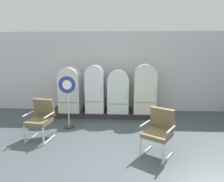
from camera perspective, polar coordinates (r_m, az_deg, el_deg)
ground at (r=4.15m, az=-4.54°, el=-20.37°), size 12.00×10.00×0.05m
back_wall at (r=7.21m, az=-0.99°, el=5.69°), size 11.76×0.12×2.87m
display_plinth at (r=6.87m, az=-1.31°, el=-6.27°), size 3.91×0.95×0.16m
refrigerator_0 at (r=6.75m, az=-12.10°, el=0.83°), size 0.70×0.67×1.51m
refrigerator_1 at (r=6.59m, az=-4.90°, el=1.20°), size 0.61×0.70×1.58m
refrigerator_2 at (r=6.53m, az=1.78°, el=0.33°), size 0.69×0.67×1.43m
refrigerator_3 at (r=6.55m, az=9.49°, el=1.14°), size 0.72×0.66×1.62m
armchair_left at (r=5.24m, az=-20.01°, el=-7.11°), size 0.66×0.70×1.00m
armchair_right at (r=4.30m, az=13.57°, el=-10.79°), size 0.79×0.81×1.00m
sign_stand at (r=5.70m, az=-12.74°, el=-3.17°), size 0.48×0.32×1.50m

